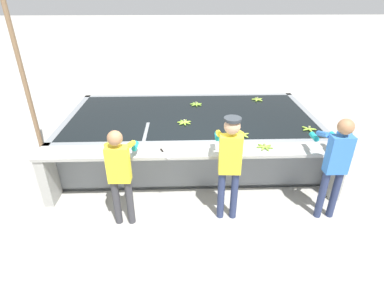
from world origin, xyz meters
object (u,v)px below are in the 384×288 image
at_px(banana_bunch_floating_0, 184,122).
at_px(support_post_left, 25,85).
at_px(worker_0, 120,170).
at_px(banana_bunch_floating_4, 257,99).
at_px(banana_bunch_floating_3, 231,123).
at_px(banana_bunch_ledge_0, 265,147).
at_px(banana_bunch_floating_5, 309,129).
at_px(worker_2, 336,161).
at_px(banana_bunch_floating_1, 242,135).
at_px(knife_0, 163,152).
at_px(worker_1, 230,159).
at_px(banana_bunch_floating_2, 196,104).

distance_m(banana_bunch_floating_0, support_post_left, 3.15).
distance_m(worker_0, banana_bunch_floating_4, 3.96).
height_order(banana_bunch_floating_3, banana_bunch_ledge_0, banana_bunch_ledge_0).
bearing_deg(banana_bunch_floating_5, worker_2, -94.13).
bearing_deg(banana_bunch_floating_1, worker_0, -151.40).
height_order(banana_bunch_floating_0, knife_0, banana_bunch_floating_0).
xyz_separation_m(banana_bunch_floating_5, banana_bunch_ledge_0, (-0.99, -0.67, 0.00)).
height_order(banana_bunch_floating_4, banana_bunch_ledge_0, banana_bunch_ledge_0).
height_order(banana_bunch_floating_1, banana_bunch_ledge_0, banana_bunch_ledge_0).
bearing_deg(worker_1, knife_0, 156.87).
bearing_deg(banana_bunch_floating_4, banana_bunch_floating_5, -70.95).
distance_m(banana_bunch_floating_3, support_post_left, 4.04).
relative_size(banana_bunch_floating_0, banana_bunch_floating_5, 1.01).
bearing_deg(worker_0, worker_2, 0.60).
height_order(worker_2, banana_bunch_floating_1, worker_2).
height_order(banana_bunch_floating_2, banana_bunch_ledge_0, banana_bunch_ledge_0).
height_order(worker_2, knife_0, worker_2).
xyz_separation_m(banana_bunch_floating_0, banana_bunch_ledge_0, (1.30, -1.05, 0.00)).
bearing_deg(worker_2, banana_bunch_floating_3, 130.15).
distance_m(worker_1, banana_bunch_floating_5, 2.04).
distance_m(worker_1, banana_bunch_floating_3, 1.53).
distance_m(worker_0, worker_2, 3.15).
xyz_separation_m(worker_0, banana_bunch_floating_5, (3.24, 1.28, 0.02)).
height_order(banana_bunch_floating_0, banana_bunch_ledge_0, banana_bunch_ledge_0).
bearing_deg(banana_bunch_ledge_0, worker_0, -165.02).
xyz_separation_m(banana_bunch_floating_0, banana_bunch_floating_4, (1.72, 1.28, 0.00)).
relative_size(banana_bunch_floating_0, banana_bunch_floating_1, 1.01).
xyz_separation_m(worker_0, banana_bunch_floating_3, (1.85, 1.57, 0.02)).
xyz_separation_m(banana_bunch_floating_0, support_post_left, (-3.05, 0.42, 0.65)).
bearing_deg(banana_bunch_floating_4, knife_0, -130.17).
relative_size(banana_bunch_ledge_0, knife_0, 0.84).
bearing_deg(banana_bunch_floating_4, banana_bunch_floating_1, -110.56).
relative_size(banana_bunch_floating_2, banana_bunch_floating_5, 1.01).
bearing_deg(banana_bunch_floating_3, worker_1, -99.69).
bearing_deg(worker_1, banana_bunch_floating_0, 112.13).
relative_size(banana_bunch_floating_1, support_post_left, 0.09).
height_order(worker_0, worker_2, worker_2).
relative_size(worker_2, banana_bunch_floating_1, 6.07).
height_order(banana_bunch_floating_0, banana_bunch_floating_2, same).
distance_m(worker_1, banana_bunch_floating_2, 2.62).
bearing_deg(banana_bunch_ledge_0, banana_bunch_floating_3, 112.47).
relative_size(worker_0, worker_1, 0.92).
bearing_deg(worker_0, banana_bunch_floating_1, 28.60).
height_order(worker_1, support_post_left, support_post_left).
bearing_deg(knife_0, worker_2, -10.22).
bearing_deg(worker_2, worker_0, -179.40).
distance_m(banana_bunch_floating_2, support_post_left, 3.44).
bearing_deg(banana_bunch_ledge_0, worker_2, -32.36).
xyz_separation_m(banana_bunch_floating_1, banana_bunch_floating_5, (1.27, 0.21, 0.00)).
height_order(banana_bunch_floating_0, banana_bunch_floating_5, same).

